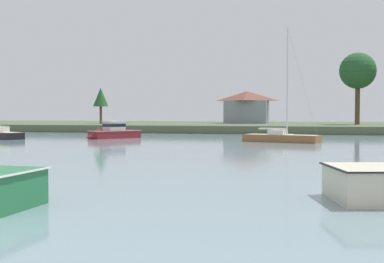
{
  "coord_description": "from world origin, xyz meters",
  "views": [
    {
      "loc": [
        10.43,
        -10.56,
        3.13
      ],
      "look_at": [
        2.08,
        23.8,
        1.89
      ],
      "focal_mm": 48.1,
      "sensor_mm": 36.0,
      "label": 1
    }
  ],
  "objects": [
    {
      "name": "cottage_behind_trees",
      "position": [
        -2.78,
        88.99,
        4.43
      ],
      "size": [
        8.75,
        6.98,
        6.22
      ],
      "color": "gray",
      "rests_on": "far_shore_bank"
    },
    {
      "name": "shore_tree_right",
      "position": [
        17.24,
        82.41,
        10.38
      ],
      "size": [
        6.24,
        6.24,
        12.4
      ],
      "color": "brown",
      "rests_on": "far_shore_bank"
    },
    {
      "name": "shore_tree_far_right",
      "position": [
        -28.42,
        77.8,
        6.08
      ],
      "size": [
        2.82,
        2.82,
        6.67
      ],
      "color": "brown",
      "rests_on": "far_shore_bank"
    },
    {
      "name": "far_shore_bank",
      "position": [
        0.0,
        90.55,
        0.61
      ],
      "size": [
        220.21,
        47.88,
        1.21
      ],
      "primitive_type": "cube",
      "color": "#4C563D",
      "rests_on": "ground"
    },
    {
      "name": "cruiser_maroon",
      "position": [
        -14.73,
        49.52,
        0.48
      ],
      "size": [
        6.07,
        7.32,
        4.2
      ],
      "color": "maroon",
      "rests_on": "ground"
    },
    {
      "name": "dinghy_red",
      "position": [
        6.03,
        60.21,
        0.12
      ],
      "size": [
        2.95,
        1.72,
        0.46
      ],
      "color": "#B2231E",
      "rests_on": "ground"
    },
    {
      "name": "sailboat_wood",
      "position": [
        6.66,
        46.14,
        0.26
      ],
      "size": [
        8.6,
        4.59,
        12.93
      ],
      "color": "brown",
      "rests_on": "ground"
    }
  ]
}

